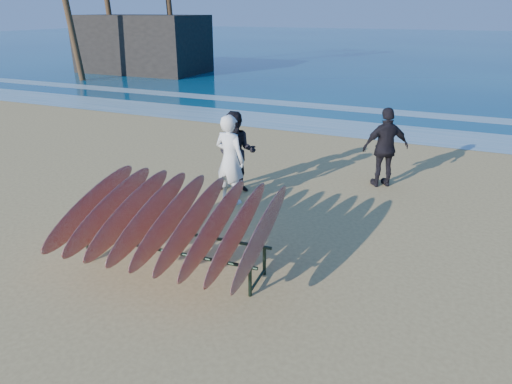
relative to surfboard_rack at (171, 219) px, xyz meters
The scene contains 9 objects.
ground 1.41m from the surfboard_rack, 40.12° to the left, with size 120.00×120.00×0.00m, color tan.
ocean 55.72m from the surfboard_rack, 89.14° to the left, with size 160.00×160.00×0.00m, color navy.
foam_near 10.77m from the surfboard_rack, 85.55° to the left, with size 160.00×160.00×0.00m, color white.
foam_far 14.25m from the surfboard_rack, 86.64° to the left, with size 160.00×160.00×0.00m, color white.
surfboard_rack is the anchor object (origin of this frame).
person_white 2.95m from the surfboard_rack, 97.92° to the left, with size 0.72×0.47×1.98m, color white.
person_dark_a 3.61m from the surfboard_rack, 98.98° to the left, with size 0.93×0.72×1.91m, color black.
person_dark_b 5.90m from the surfboard_rack, 64.40° to the left, with size 1.13×0.47×1.92m, color black.
building 26.36m from the surfboard_rack, 127.39° to the left, with size 8.28×4.60×3.68m, color #2D2823.
Camera 1 is at (3.07, -6.24, 4.04)m, focal length 32.00 mm.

